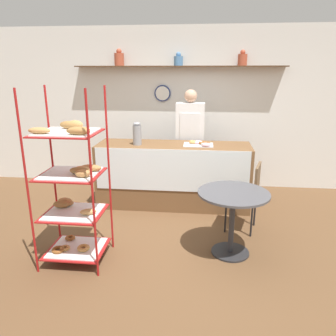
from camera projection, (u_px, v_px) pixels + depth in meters
ground_plane at (164, 240)px, 3.99m from camera, size 14.00×14.00×0.00m
back_wall at (179, 108)px, 5.65m from camera, size 10.00×0.30×2.70m
display_counter at (173, 175)px, 4.94m from camera, size 2.26×0.67×0.95m
pastry_rack at (72, 185)px, 3.37m from camera, size 0.66×0.58×1.85m
person_worker at (190, 139)px, 5.28m from camera, size 0.45×0.23×1.71m
cafe_table at (233, 207)px, 3.57m from camera, size 0.77×0.77×0.74m
cafe_chair at (249, 190)px, 4.11m from camera, size 0.47×0.47×0.89m
coffee_carafe at (137, 134)px, 4.74m from camera, size 0.12×0.12×0.33m
donut_tray_counter at (200, 144)px, 4.75m from camera, size 0.43×0.31×0.05m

